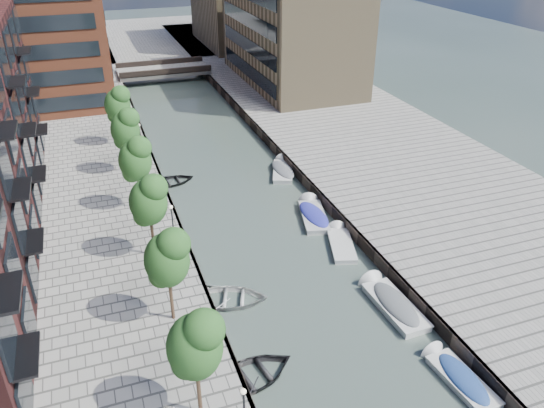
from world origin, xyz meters
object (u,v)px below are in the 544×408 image
sloop_4 (171,184)px  motorboat_3 (313,214)px  motorboat_2 (340,242)px  bridge (163,70)px  sloop_3 (230,302)px  tree_6 (117,103)px  tree_2 (167,257)px  motorboat_4 (283,170)px  car (269,88)px  sloop_1 (251,380)px  tree_5 (125,127)px  motorboat_1 (391,302)px  tree_3 (148,199)px  tree_4 (135,158)px  tree_1 (194,343)px  motorboat_0 (457,376)px

sloop_4 → motorboat_3: 13.86m
sloop_4 → motorboat_2: (10.11, -14.21, 0.09)m
bridge → sloop_3: size_ratio=2.63×
tree_6 → tree_2: bearing=-90.0°
motorboat_4 → car: car is taller
sloop_1 → motorboat_2: (10.28, 10.34, 0.09)m
tree_5 → motorboat_1: (13.22, -23.23, -5.08)m
motorboat_3 → car: (6.82, 29.85, 1.41)m
tree_3 → tree_5: same height
motorboat_1 → sloop_4: bearing=114.6°
tree_6 → sloop_3: (3.77, -26.52, -5.31)m
sloop_1 → motorboat_1: motorboat_1 is taller
tree_4 → motorboat_1: (13.22, -16.23, -5.08)m
tree_5 → sloop_1: tree_5 is taller
tree_2 → motorboat_3: 17.00m
bridge → tree_2: (-8.50, -54.00, 3.92)m
bridge → motorboat_4: bearing=-81.6°
tree_1 → motorboat_4: bearing=61.5°
tree_1 → tree_6: (0.00, 35.00, 0.00)m
motorboat_0 → car: size_ratio=1.26×
tree_4 → car: (19.87, 25.48, -3.68)m
sloop_3 → motorboat_1: (9.45, -3.71, 0.22)m
bridge → sloop_1: bridge is taller
tree_4 → motorboat_0: (13.39, -22.67, -5.12)m
motorboat_2 → motorboat_3: 4.40m
bridge → motorboat_4: 36.01m
tree_4 → motorboat_2: bearing=-33.2°
sloop_4 → car: size_ratio=1.18×
sloop_3 → sloop_4: bearing=21.3°
sloop_3 → tree_1: bearing=175.8°
motorboat_2 → tree_4: bearing=146.8°
sloop_1 → motorboat_3: (9.95, 14.73, 0.22)m
tree_1 → motorboat_1: tree_1 is taller
motorboat_4 → motorboat_1: bearing=-91.6°
motorboat_0 → sloop_4: bearing=109.8°
sloop_1 → motorboat_1: size_ratio=0.90×
tree_2 → tree_5: same height
tree_5 → tree_4: bearing=-90.0°
tree_3 → motorboat_2: (13.38, -1.75, -5.22)m
tree_2 → motorboat_0: 16.76m
motorboat_4 → tree_3: bearing=-140.4°
sloop_3 → motorboat_1: bearing=-91.7°
tree_5 → motorboat_3: tree_5 is taller
tree_3 → motorboat_2: bearing=-7.5°
bridge → motorboat_1: 56.44m
tree_2 → bridge: bearing=81.1°
bridge → tree_6: size_ratio=2.18×
tree_4 → tree_5: (0.00, 7.00, 0.00)m
bridge → tree_4: bearing=-102.0°
sloop_3 → car: 41.30m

